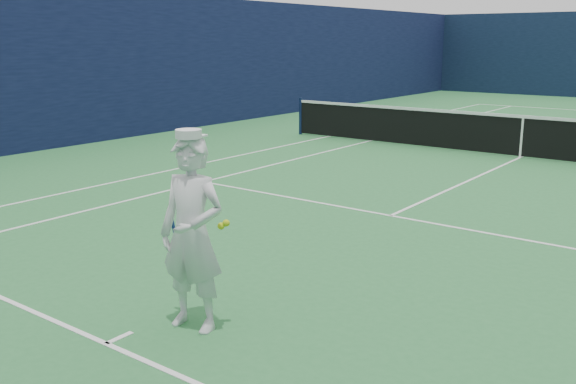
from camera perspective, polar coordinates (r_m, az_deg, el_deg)
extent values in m
plane|color=#2C753B|center=(16.10, 19.92, 2.88)|extent=(80.00, 80.00, 0.00)
cube|color=white|center=(6.27, -15.87, -12.85)|extent=(11.03, 0.06, 0.01)
cube|color=white|center=(18.42, 3.42, 4.91)|extent=(0.06, 23.83, 0.01)
cube|color=white|center=(17.71, 7.12, 4.49)|extent=(0.06, 23.77, 0.01)
cube|color=white|center=(10.28, 9.12, -2.10)|extent=(8.23, 0.06, 0.01)
cube|color=white|center=(16.10, 19.92, 2.89)|extent=(0.06, 12.80, 0.01)
cube|color=white|center=(6.35, -14.77, -12.43)|extent=(0.06, 0.30, 0.01)
cube|color=#10163C|center=(21.07, -6.99, 11.36)|extent=(0.12, 36.12, 4.00)
cylinder|color=#141E4C|center=(18.87, 1.12, 6.76)|extent=(0.09, 0.09, 1.07)
cube|color=black|center=(16.02, 20.06, 4.63)|extent=(12.79, 0.02, 0.92)
cube|color=white|center=(15.96, 20.19, 6.30)|extent=(12.79, 0.04, 0.07)
cube|color=white|center=(16.02, 20.05, 4.53)|extent=(0.05, 0.03, 0.94)
imported|color=white|center=(6.10, -8.52, -3.77)|extent=(0.75, 0.56, 1.87)
cylinder|color=white|center=(5.89, -8.84, 5.14)|extent=(0.24, 0.24, 0.08)
cube|color=white|center=(6.00, -8.10, 5.02)|extent=(0.19, 0.13, 0.02)
cylinder|color=navy|center=(6.32, -10.18, -2.93)|extent=(0.05, 0.09, 0.22)
cube|color=#1F53A9|center=(6.41, -9.73, -4.36)|extent=(0.03, 0.02, 0.14)
torus|color=#1F53A9|center=(6.52, -9.41, -5.91)|extent=(0.31, 0.15, 0.29)
cube|color=beige|center=(6.52, -9.41, -5.91)|extent=(0.22, 0.04, 0.30)
sphere|color=#CCD918|center=(6.01, -5.97, -3.03)|extent=(0.07, 0.07, 0.07)
sphere|color=#CCD918|center=(6.00, -5.52, -2.76)|extent=(0.07, 0.07, 0.07)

